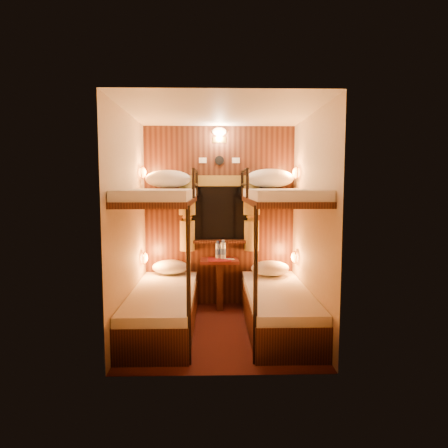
{
  "coord_description": "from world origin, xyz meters",
  "views": [
    {
      "loc": [
        -0.07,
        -4.33,
        1.64
      ],
      "look_at": [
        0.04,
        0.15,
        1.19
      ],
      "focal_mm": 32.0,
      "sensor_mm": 36.0,
      "label": 1
    }
  ],
  "objects_px": {
    "bunk_left": "(163,281)",
    "table": "(220,277)",
    "bunk_right": "(278,280)",
    "bottle_right": "(223,251)",
    "bottle_left": "(218,251)"
  },
  "relations": [
    {
      "from": "bunk_left",
      "to": "bottle_left",
      "type": "bearing_deg",
      "value": 53.52
    },
    {
      "from": "bunk_left",
      "to": "bottle_left",
      "type": "distance_m",
      "value": 1.07
    },
    {
      "from": "table",
      "to": "bottle_left",
      "type": "distance_m",
      "value": 0.34
    },
    {
      "from": "bunk_left",
      "to": "bottle_right",
      "type": "xyz_separation_m",
      "value": [
        0.69,
        0.82,
        0.2
      ]
    },
    {
      "from": "bunk_left",
      "to": "bunk_right",
      "type": "height_order",
      "value": "same"
    },
    {
      "from": "bunk_right",
      "to": "bottle_left",
      "type": "distance_m",
      "value": 1.1
    },
    {
      "from": "bunk_right",
      "to": "bottle_right",
      "type": "bearing_deg",
      "value": 126.31
    },
    {
      "from": "table",
      "to": "bottle_left",
      "type": "relative_size",
      "value": 2.75
    },
    {
      "from": "bunk_right",
      "to": "bunk_left",
      "type": "bearing_deg",
      "value": 180.0
    },
    {
      "from": "bunk_left",
      "to": "bottle_right",
      "type": "bearing_deg",
      "value": 49.64
    },
    {
      "from": "bunk_left",
      "to": "bunk_right",
      "type": "bearing_deg",
      "value": 0.0
    },
    {
      "from": "bunk_left",
      "to": "table",
      "type": "distance_m",
      "value": 1.02
    },
    {
      "from": "bottle_left",
      "to": "bunk_right",
      "type": "bearing_deg",
      "value": -51.54
    },
    {
      "from": "bunk_right",
      "to": "bottle_left",
      "type": "bearing_deg",
      "value": 128.46
    },
    {
      "from": "bunk_left",
      "to": "table",
      "type": "relative_size",
      "value": 2.9
    }
  ]
}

